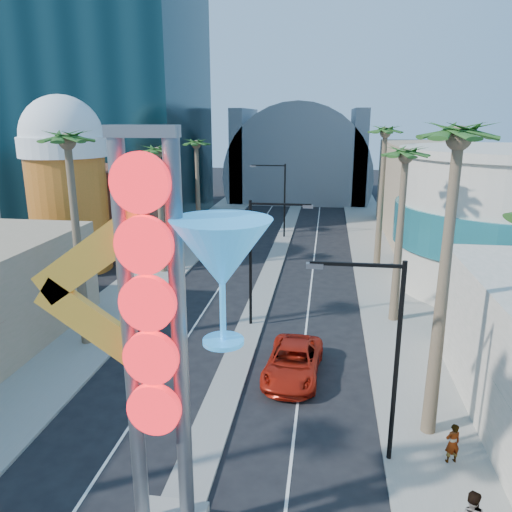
# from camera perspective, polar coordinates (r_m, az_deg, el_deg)

# --- Properties ---
(sidewalk_west) EXTENTS (5.00, 100.00, 0.15)m
(sidewalk_west) POSITION_cam_1_polar(r_m,az_deg,el_deg) (47.74, -9.18, 0.02)
(sidewalk_west) COLOR gray
(sidewalk_west) RESTS_ON ground
(sidewalk_east) EXTENTS (5.00, 100.00, 0.15)m
(sidewalk_east) POSITION_cam_1_polar(r_m,az_deg,el_deg) (45.93, 14.11, -0.88)
(sidewalk_east) COLOR gray
(sidewalk_east) RESTS_ON ground
(median) EXTENTS (1.60, 84.00, 0.15)m
(median) POSITION_cam_1_polar(r_m,az_deg,el_deg) (48.75, 2.60, 0.54)
(median) COLOR gray
(median) RESTS_ON ground
(hotel_tower) EXTENTS (20.00, 20.00, 50.00)m
(hotel_tower) POSITION_cam_1_polar(r_m,az_deg,el_deg) (67.50, -16.76, 25.47)
(hotel_tower) COLOR black
(hotel_tower) RESTS_ON ground
(brick_filler_west) EXTENTS (10.00, 10.00, 8.00)m
(brick_filler_west) POSITION_cam_1_polar(r_m,az_deg,el_deg) (51.88, -15.29, 5.36)
(brick_filler_west) COLOR brown
(brick_filler_west) RESTS_ON ground
(filler_east) EXTENTS (10.00, 20.00, 10.00)m
(filler_east) POSITION_cam_1_polar(r_m,az_deg,el_deg) (58.53, 19.59, 7.12)
(filler_east) COLOR #9C8965
(filler_east) RESTS_ON ground
(beer_mug) EXTENTS (7.00, 7.00, 14.50)m
(beer_mug) POSITION_cam_1_polar(r_m,az_deg,el_deg) (44.67, -20.87, 8.31)
(beer_mug) COLOR #AC6017
(beer_mug) RESTS_ON ground
(turquoise_building) EXTENTS (16.60, 16.60, 10.60)m
(turquoise_building) POSITION_cam_1_polar(r_m,az_deg,el_deg) (41.83, 26.92, 3.59)
(turquoise_building) COLOR #B3AD97
(turquoise_building) RESTS_ON ground
(canopy) EXTENTS (22.00, 16.00, 22.00)m
(canopy) POSITION_cam_1_polar(r_m,az_deg,el_deg) (81.43, 5.03, 9.60)
(canopy) COLOR slate
(canopy) RESTS_ON ground
(neon_sign) EXTENTS (6.53, 2.60, 12.55)m
(neon_sign) POSITION_cam_1_polar(r_m,az_deg,el_deg) (13.51, -8.36, -8.22)
(neon_sign) COLOR gray
(neon_sign) RESTS_ON ground
(streetlight_0) EXTENTS (3.79, 0.25, 8.00)m
(streetlight_0) POSITION_cam_1_polar(r_m,az_deg,el_deg) (30.17, 0.39, 0.52)
(streetlight_0) COLOR black
(streetlight_0) RESTS_ON ground
(streetlight_1) EXTENTS (3.79, 0.25, 8.00)m
(streetlight_1) POSITION_cam_1_polar(r_m,az_deg,el_deg) (53.68, 2.72, 7.17)
(streetlight_1) COLOR black
(streetlight_1) RESTS_ON ground
(streetlight_2) EXTENTS (3.45, 0.25, 8.00)m
(streetlight_2) POSITION_cam_1_polar(r_m,az_deg,el_deg) (18.76, 14.47, -9.82)
(streetlight_2) COLOR black
(streetlight_2) RESTS_ON ground
(palm_1) EXTENTS (2.40, 2.40, 12.70)m
(palm_1) POSITION_cam_1_polar(r_m,az_deg,el_deg) (28.35, -20.63, 10.77)
(palm_1) COLOR brown
(palm_1) RESTS_ON ground
(palm_2) EXTENTS (2.40, 2.40, 11.20)m
(palm_2) POSITION_cam_1_polar(r_m,az_deg,el_deg) (41.26, -11.14, 10.80)
(palm_2) COLOR brown
(palm_2) RESTS_ON ground
(palm_3) EXTENTS (2.40, 2.40, 11.20)m
(palm_3) POSITION_cam_1_polar(r_m,az_deg,el_deg) (52.72, -6.82, 11.96)
(palm_3) COLOR brown
(palm_3) RESTS_ON ground
(palm_5) EXTENTS (2.40, 2.40, 13.20)m
(palm_5) POSITION_cam_1_polar(r_m,az_deg,el_deg) (19.46, 21.94, 10.20)
(palm_5) COLOR brown
(palm_5) RESTS_ON ground
(palm_6) EXTENTS (2.40, 2.40, 11.70)m
(palm_6) POSITION_cam_1_polar(r_m,az_deg,el_deg) (31.32, 16.68, 9.83)
(palm_6) COLOR brown
(palm_6) RESTS_ON ground
(palm_7) EXTENTS (2.40, 2.40, 12.70)m
(palm_7) POSITION_cam_1_polar(r_m,az_deg,el_deg) (43.15, 14.52, 12.59)
(palm_7) COLOR brown
(palm_7) RESTS_ON ground
(red_pickup) EXTENTS (3.00, 5.87, 1.59)m
(red_pickup) POSITION_cam_1_polar(r_m,az_deg,el_deg) (25.82, 4.27, -11.98)
(red_pickup) COLOR #B81E0E
(red_pickup) RESTS_ON ground
(pedestrian_a) EXTENTS (0.68, 0.55, 1.62)m
(pedestrian_a) POSITION_cam_1_polar(r_m,az_deg,el_deg) (21.24, 21.54, -19.27)
(pedestrian_a) COLOR gray
(pedestrian_a) RESTS_ON sidewalk_east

